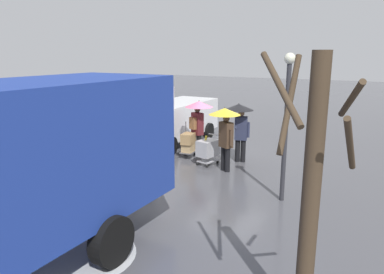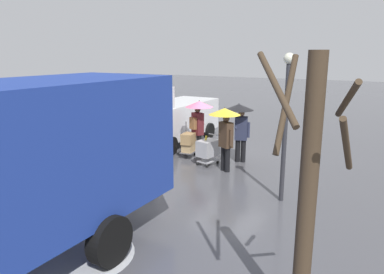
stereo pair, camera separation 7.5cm
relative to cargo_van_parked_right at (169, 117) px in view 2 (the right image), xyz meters
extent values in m
plane|color=#4C4C51|center=(-3.21, 0.74, -1.18)|extent=(90.00, 90.00, 0.00)
cylinder|color=#ADAFB5|center=(0.32, -0.99, -1.18)|extent=(1.72, 1.72, 0.01)
cylinder|color=silver|center=(-3.39, 8.24, -1.18)|extent=(2.06, 2.06, 0.01)
cylinder|color=#999BA0|center=(-0.98, 6.66, -1.18)|extent=(1.22, 1.22, 0.01)
cube|color=white|center=(0.00, -0.26, -0.12)|extent=(1.97, 5.20, 1.40)
cube|color=white|center=(0.00, 1.64, 1.00)|extent=(1.84, 1.40, 0.84)
cube|color=black|center=(0.01, 2.36, 0.20)|extent=(1.66, 0.06, 0.63)
cube|color=#232326|center=(0.01, 2.40, -0.86)|extent=(1.96, 0.16, 0.24)
cylinder|color=black|center=(-0.98, 1.35, -0.82)|extent=(0.24, 0.72, 0.72)
cylinder|color=black|center=(0.98, 1.35, -0.82)|extent=(0.24, 0.72, 0.72)
cylinder|color=black|center=(-0.98, -1.87, -0.82)|extent=(0.24, 0.72, 0.72)
cylinder|color=black|center=(0.98, -1.88, -0.82)|extent=(0.24, 0.72, 0.72)
cube|color=navy|center=(-2.90, 9.20, 0.90)|extent=(2.41, 6.40, 2.60)
cylinder|color=black|center=(-4.10, 8.18, -0.70)|extent=(0.30, 0.96, 0.96)
cylinder|color=black|center=(-1.70, 8.18, -0.70)|extent=(0.30, 0.96, 0.96)
cube|color=#B2B2B7|center=(-2.81, 1.75, -0.58)|extent=(0.66, 0.85, 0.56)
cube|color=#B2B2B7|center=(-2.81, 1.75, -1.04)|extent=(0.59, 0.76, 0.04)
cylinder|color=#B2B2B7|center=(-2.89, 1.34, -0.18)|extent=(0.58, 0.15, 0.04)
sphere|color=black|center=(-2.95, 2.09, -1.13)|extent=(0.10, 0.10, 0.10)
sphere|color=black|center=(-2.54, 2.01, -1.13)|extent=(0.10, 0.10, 0.10)
sphere|color=black|center=(-3.07, 1.49, -1.13)|extent=(0.10, 0.10, 0.10)
sphere|color=black|center=(-2.66, 1.41, -1.13)|extent=(0.10, 0.10, 0.10)
cylinder|color=yellow|center=(-2.71, 1.83, -0.48)|extent=(0.12, 0.29, 0.69)
cube|color=#515156|center=(-1.77, 1.35, -0.96)|extent=(0.55, 0.66, 0.03)
cylinder|color=#515156|center=(-1.95, 1.02, -0.41)|extent=(0.04, 0.04, 1.10)
cylinder|color=#515156|center=(-1.51, 1.08, -0.41)|extent=(0.04, 0.04, 1.10)
cylinder|color=black|center=(-1.97, 1.02, -1.08)|extent=(0.07, 0.20, 0.20)
cylinder|color=black|center=(-1.49, 1.08, -1.08)|extent=(0.07, 0.20, 0.20)
cube|color=tan|center=(-1.77, 1.35, -0.79)|extent=(0.41, 0.49, 0.31)
cube|color=#A37F51|center=(-1.77, 1.35, -0.44)|extent=(0.48, 0.63, 0.39)
cylinder|color=black|center=(-3.77, 0.84, -0.77)|extent=(0.18, 0.18, 0.82)
cylinder|color=black|center=(-3.58, 0.91, -0.77)|extent=(0.18, 0.18, 0.82)
cube|color=#282D47|center=(-3.68, 0.88, 0.06)|extent=(0.51, 0.41, 0.84)
sphere|color=#8C6647|center=(-3.68, 0.88, 0.60)|extent=(0.22, 0.22, 0.22)
cylinder|color=#282D47|center=(-3.92, 0.79, 0.01)|extent=(0.10, 0.10, 0.55)
cylinder|color=#282D47|center=(-3.51, 0.96, 0.28)|extent=(0.20, 0.32, 0.50)
cylinder|color=#333338|center=(-3.58, 0.91, 0.44)|extent=(0.02, 0.02, 0.86)
cone|color=black|center=(-3.58, 0.91, 0.82)|extent=(1.04, 1.04, 0.22)
sphere|color=#333338|center=(-3.58, 0.91, 0.95)|extent=(0.04, 0.04, 0.04)
cylinder|color=black|center=(-1.82, 0.86, -0.77)|extent=(0.18, 0.18, 0.82)
cylinder|color=black|center=(-2.00, 0.94, -0.77)|extent=(0.18, 0.18, 0.82)
cube|color=#5B1E23|center=(-1.91, 0.90, 0.06)|extent=(0.52, 0.44, 0.84)
sphere|color=brown|center=(-1.91, 0.90, 0.60)|extent=(0.22, 0.22, 0.22)
cylinder|color=#5B1E23|center=(-1.68, 0.79, 0.01)|extent=(0.10, 0.10, 0.55)
cylinder|color=#5B1E23|center=(-2.09, 0.96, 0.28)|extent=(0.22, 0.32, 0.50)
cylinder|color=#333338|center=(-2.00, 0.94, 0.44)|extent=(0.02, 0.02, 0.86)
cone|color=#E0668E|center=(-2.00, 0.94, 0.82)|extent=(1.04, 1.04, 0.22)
sphere|color=#333338|center=(-2.00, 0.94, 0.95)|extent=(0.04, 0.04, 0.04)
cube|color=brown|center=(-1.83, 1.08, 0.10)|extent=(0.34, 0.27, 0.44)
cylinder|color=black|center=(-3.73, 2.15, -0.77)|extent=(0.18, 0.18, 0.82)
cylinder|color=black|center=(-3.56, 2.06, -0.77)|extent=(0.18, 0.18, 0.82)
cube|color=#473323|center=(-3.65, 2.11, 0.06)|extent=(0.52, 0.45, 0.84)
sphere|color=brown|center=(-3.65, 2.11, 0.60)|extent=(0.22, 0.22, 0.22)
cylinder|color=#473323|center=(-3.88, 2.23, 0.01)|extent=(0.10, 0.10, 0.55)
cylinder|color=#473323|center=(-3.48, 2.04, 0.28)|extent=(0.23, 0.31, 0.50)
cylinder|color=#333338|center=(-3.56, 2.06, 0.44)|extent=(0.02, 0.02, 0.86)
cone|color=yellow|center=(-3.56, 2.06, 0.82)|extent=(1.04, 1.04, 0.22)
sphere|color=#333338|center=(-3.56, 2.06, 0.95)|extent=(0.04, 0.04, 0.04)
cylinder|color=#423323|center=(-7.53, 8.08, 0.76)|extent=(0.24, 0.24, 3.88)
cylinder|color=#423323|center=(-7.15, 8.44, 2.27)|extent=(0.80, 0.85, 0.83)
cylinder|color=#423323|center=(-7.88, 7.95, 2.12)|extent=(0.36, 0.78, 0.55)
cylinder|color=#423323|center=(-7.17, 8.09, 2.04)|extent=(0.09, 0.77, 1.23)
cylinder|color=#423323|center=(-7.93, 8.10, 1.59)|extent=(0.12, 0.87, 0.83)
cylinder|color=#2D2D33|center=(-5.99, 3.63, 0.62)|extent=(0.12, 0.12, 3.60)
sphere|color=#EAEACC|center=(-5.99, 3.63, 2.54)|extent=(0.28, 0.28, 0.28)
camera|label=1|loc=(-8.34, 12.69, 2.66)|focal=33.74mm
camera|label=2|loc=(-8.41, 12.66, 2.66)|focal=33.74mm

